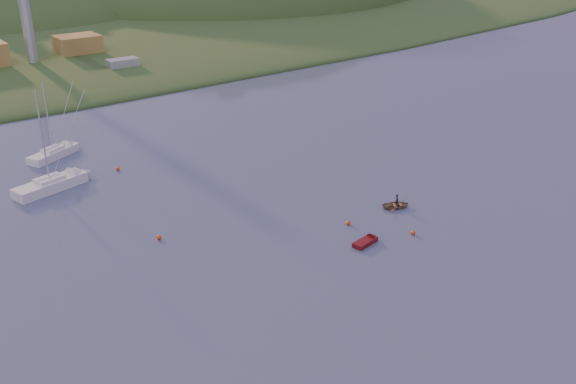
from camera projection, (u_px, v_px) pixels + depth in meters
hill_right at (227, 1)px, 238.10m from camera, size 150.00×130.00×60.00m
wharf at (46, 66)px, 134.96m from camera, size 42.00×16.00×2.40m
shed_east at (78, 45)px, 139.50m from camera, size 9.00×7.00×4.00m
sailboat_near at (50, 184)px, 78.51m from camera, size 9.44×4.97×12.55m
sailboat_far at (53, 153)px, 88.77m from camera, size 7.86×5.58×10.64m
canoe at (397, 205)px, 74.03m from camera, size 3.87×3.39×0.67m
paddler at (397, 202)px, 73.87m from camera, size 0.53×0.62×1.45m
red_tender at (369, 240)px, 66.48m from camera, size 3.65×1.80×1.19m
work_vessel at (124, 70)px, 130.81m from camera, size 14.60×5.63×3.71m
buoy_0 at (413, 233)px, 67.95m from camera, size 0.50×0.50×0.50m
buoy_1 at (348, 223)px, 70.09m from camera, size 0.50×0.50×0.50m
buoy_3 at (118, 169)px, 84.53m from camera, size 0.50×0.50×0.50m
buoy_4 at (159, 237)px, 67.01m from camera, size 0.50×0.50×0.50m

